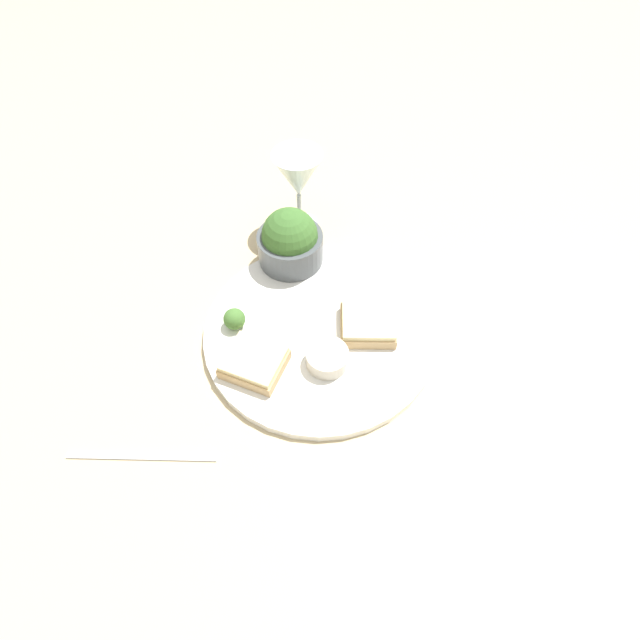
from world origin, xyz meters
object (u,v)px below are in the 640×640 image
at_px(cheese_toast_far, 254,362).
at_px(wine_glass, 298,178).
at_px(cheese_toast_near, 368,324).
at_px(fork, 141,456).
at_px(salad_bowl, 290,241).
at_px(sauce_ramekin, 327,357).

xyz_separation_m(cheese_toast_far, wine_glass, (-0.13, 0.29, 0.08)).
height_order(cheese_toast_far, wine_glass, wine_glass).
distance_m(cheese_toast_near, fork, 0.36).
bearing_deg(salad_bowl, wine_glass, 117.37).
relative_size(cheese_toast_near, fork, 0.65).
height_order(salad_bowl, cheese_toast_far, salad_bowl).
relative_size(salad_bowl, wine_glass, 0.72).
bearing_deg(salad_bowl, cheese_toast_far, -67.37).
height_order(salad_bowl, sauce_ramekin, salad_bowl).
distance_m(cheese_toast_far, fork, 0.19).
relative_size(wine_glass, fork, 0.89).
height_order(salad_bowl, wine_glass, wine_glass).
distance_m(wine_glass, fork, 0.49).
xyz_separation_m(cheese_toast_near, fork, (-0.14, -0.33, -0.02)).
relative_size(sauce_ramekin, cheese_toast_far, 0.64).
distance_m(cheese_toast_far, wine_glass, 0.32).
xyz_separation_m(salad_bowl, sauce_ramekin, (0.16, -0.14, -0.03)).
bearing_deg(cheese_toast_far, wine_glass, 114.11).
xyz_separation_m(cheese_toast_near, wine_glass, (-0.22, 0.14, 0.08)).
bearing_deg(fork, salad_bowl, 96.18).
bearing_deg(salad_bowl, cheese_toast_near, -16.08).
bearing_deg(wine_glass, salad_bowl, -62.63).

